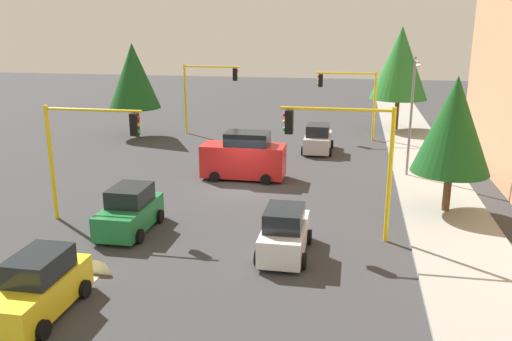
% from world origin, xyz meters
% --- Properties ---
extents(ground_plane, '(120.00, 120.00, 0.00)m').
position_xyz_m(ground_plane, '(0.00, 0.00, 0.00)').
color(ground_plane, '#353538').
extents(sidewalk_kerb, '(80.00, 4.00, 0.15)m').
position_xyz_m(sidewalk_kerb, '(-5.00, 10.50, 0.07)').
color(sidewalk_kerb, gray).
rests_on(sidewalk_kerb, ground).
extents(lane_arrow_near, '(2.40, 1.10, 1.10)m').
position_xyz_m(lane_arrow_near, '(11.51, -3.00, 0.01)').
color(lane_arrow_near, silver).
rests_on(lane_arrow_near, ground).
extents(traffic_signal_near_right, '(0.36, 4.59, 5.32)m').
position_xyz_m(traffic_signal_near_right, '(6.00, -5.64, 3.78)').
color(traffic_signal_near_right, yellow).
rests_on(traffic_signal_near_right, ground).
extents(traffic_signal_far_left, '(0.36, 4.59, 5.25)m').
position_xyz_m(traffic_signal_far_left, '(-14.00, 5.63, 3.73)').
color(traffic_signal_far_left, yellow).
rests_on(traffic_signal_far_left, ground).
extents(traffic_signal_far_right, '(0.36, 4.59, 5.58)m').
position_xyz_m(traffic_signal_far_right, '(-14.00, -5.68, 3.96)').
color(traffic_signal_far_right, yellow).
rests_on(traffic_signal_far_right, ground).
extents(traffic_signal_near_left, '(0.36, 4.59, 5.66)m').
position_xyz_m(traffic_signal_near_left, '(6.00, 5.69, 4.00)').
color(traffic_signal_near_left, yellow).
rests_on(traffic_signal_near_left, ground).
extents(street_lamp_curbside, '(2.15, 0.28, 7.00)m').
position_xyz_m(street_lamp_curbside, '(-3.61, 9.20, 4.35)').
color(street_lamp_curbside, slate).
rests_on(street_lamp_curbside, ground).
extents(tree_opposite_side, '(4.01, 4.01, 7.31)m').
position_xyz_m(tree_opposite_side, '(-12.00, -11.00, 4.79)').
color(tree_opposite_side, brown).
rests_on(tree_opposite_side, ground).
extents(tree_roadside_near, '(3.60, 3.60, 6.56)m').
position_xyz_m(tree_roadside_near, '(2.00, 10.50, 4.29)').
color(tree_roadside_near, brown).
rests_on(tree_roadside_near, ground).
extents(tree_roadside_far, '(4.67, 4.67, 8.56)m').
position_xyz_m(tree_roadside_far, '(-18.00, 9.50, 5.63)').
color(tree_roadside_far, brown).
rests_on(tree_roadside_far, ground).
extents(delivery_van_red, '(2.22, 4.80, 2.77)m').
position_xyz_m(delivery_van_red, '(-2.00, -0.19, 1.28)').
color(delivery_van_red, red).
rests_on(delivery_van_red, ground).
extents(car_green, '(3.88, 2.07, 1.98)m').
position_xyz_m(car_green, '(6.81, -3.49, 0.90)').
color(car_green, '#1E7238').
rests_on(car_green, ground).
extents(car_yellow, '(4.01, 1.92, 1.98)m').
position_xyz_m(car_yellow, '(13.85, -3.47, 0.90)').
color(car_yellow, yellow).
rests_on(car_yellow, ground).
extents(car_white, '(3.81, 1.95, 1.98)m').
position_xyz_m(car_white, '(8.07, 3.50, 0.90)').
color(car_white, white).
rests_on(car_white, ground).
extents(car_silver, '(3.83, 2.08, 1.98)m').
position_xyz_m(car_silver, '(-9.45, 3.58, 0.90)').
color(car_silver, '#B2B5BA').
rests_on(car_silver, ground).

